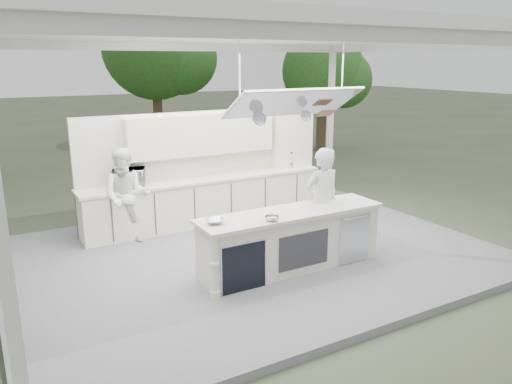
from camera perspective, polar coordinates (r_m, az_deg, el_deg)
ground at (r=8.81m, az=-0.43°, el=-7.58°), size 90.00×90.00×0.00m
stage_deck at (r=8.78m, az=-0.43°, el=-7.21°), size 8.00×6.00×0.12m
tent at (r=8.14m, az=-0.42°, el=17.32°), size 8.20×6.20×3.86m
demo_island at (r=7.95m, az=3.93°, el=-5.51°), size 3.10×0.79×0.95m
back_counter at (r=10.22m, az=-5.68°, el=-0.91°), size 5.08×0.72×0.95m
back_wall_unit at (r=10.38m, az=-4.06°, el=4.90°), size 5.05×0.48×2.25m
tree_cluster at (r=17.30m, az=-17.57°, el=13.92°), size 19.55×9.40×5.85m
head_chef at (r=8.40m, az=7.47°, el=-1.24°), size 0.69×0.46×1.86m
sous_chef at (r=9.25m, az=-14.56°, el=-0.46°), size 1.04×0.94×1.75m
toaster_oven at (r=9.68m, az=-14.31°, el=1.69°), size 0.69×0.58×0.33m
bowl_large at (r=7.24m, az=-4.72°, el=-3.35°), size 0.34×0.34×0.07m
bowl_small at (r=7.35m, az=1.82°, el=-3.03°), size 0.27×0.27×0.07m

